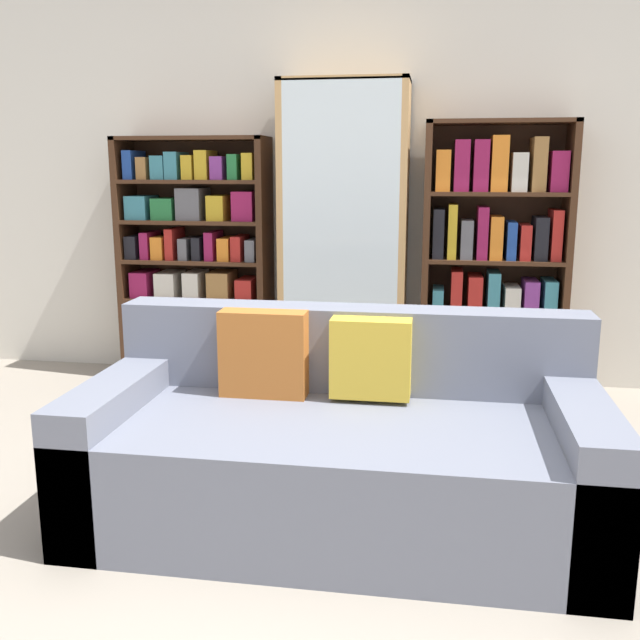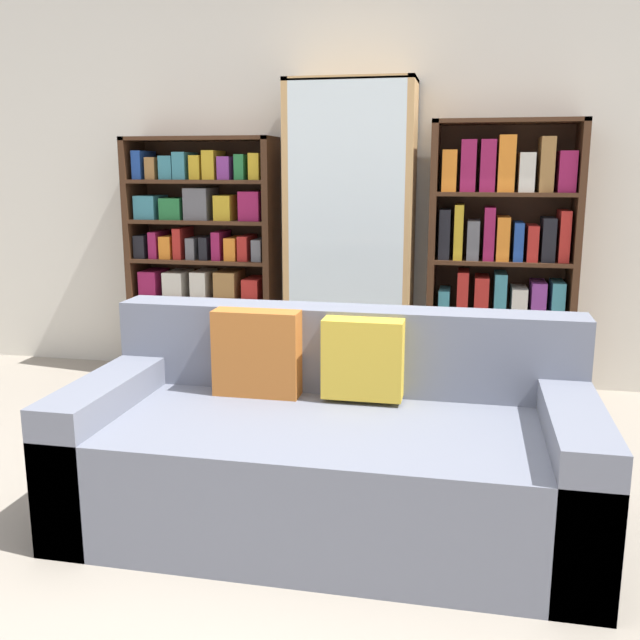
% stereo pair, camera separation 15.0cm
% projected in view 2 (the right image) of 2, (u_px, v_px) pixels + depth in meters
% --- Properties ---
extents(ground_plane, '(16.00, 16.00, 0.00)m').
position_uv_depth(ground_plane, '(268.00, 571.00, 2.48)').
color(ground_plane, gray).
extents(wall_back, '(6.28, 0.06, 2.70)m').
position_uv_depth(wall_back, '(369.00, 171.00, 4.54)').
color(wall_back, silver).
rests_on(wall_back, ground).
extents(couch, '(1.98, 0.95, 0.80)m').
position_uv_depth(couch, '(330.00, 450.00, 2.80)').
color(couch, slate).
rests_on(couch, ground).
extents(bookshelf_left, '(0.97, 0.32, 1.57)m').
position_uv_depth(bookshelf_left, '(204.00, 263.00, 4.68)').
color(bookshelf_left, '#3D2314').
rests_on(bookshelf_left, ground).
extents(display_cabinet, '(0.78, 0.36, 1.89)m').
position_uv_depth(display_cabinet, '(350.00, 237.00, 4.43)').
color(display_cabinet, tan).
rests_on(display_cabinet, ground).
extents(bookshelf_right, '(0.87, 0.32, 1.65)m').
position_uv_depth(bookshelf_right, '(501.00, 266.00, 4.29)').
color(bookshelf_right, '#3D2314').
rests_on(bookshelf_right, ground).
extents(wine_bottle, '(0.08, 0.08, 0.37)m').
position_uv_depth(wine_bottle, '(436.00, 393.00, 3.96)').
color(wine_bottle, black).
rests_on(wine_bottle, ground).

